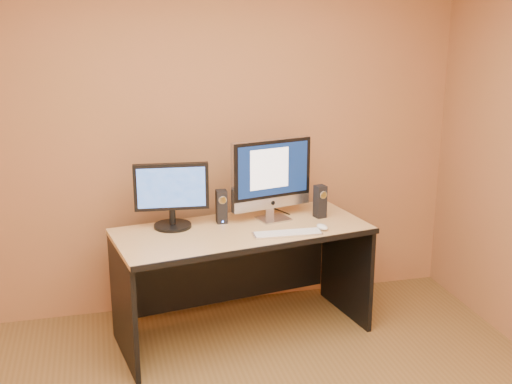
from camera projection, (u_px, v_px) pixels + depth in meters
walls at (262, 224)px, 2.76m from camera, size 4.00×4.00×2.60m
desk at (243, 282)px, 4.39m from camera, size 1.78×1.00×0.78m
imac at (274, 179)px, 4.40m from camera, size 0.63×0.35×0.58m
second_monitor at (172, 196)px, 4.26m from camera, size 0.53×0.30×0.44m
speaker_left at (221, 207)px, 4.38m from camera, size 0.07×0.08×0.23m
speaker_right at (320, 201)px, 4.50m from camera, size 0.09×0.09×0.23m
keyboard at (287, 233)px, 4.17m from camera, size 0.46×0.14×0.02m
mouse at (322, 227)px, 4.27m from camera, size 0.08×0.12×0.04m
cable_a at (280, 210)px, 4.66m from camera, size 0.10×0.22×0.01m
cable_b at (266, 212)px, 4.64m from camera, size 0.07×0.18×0.01m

